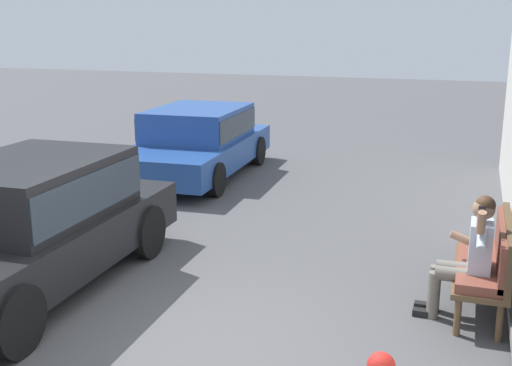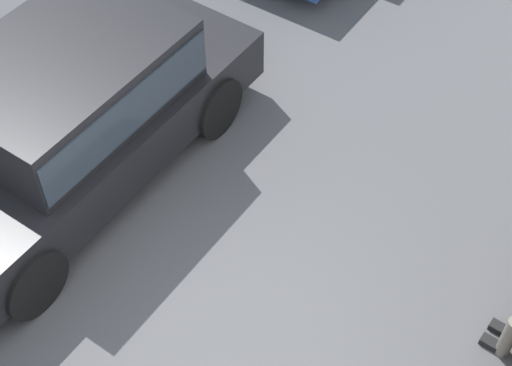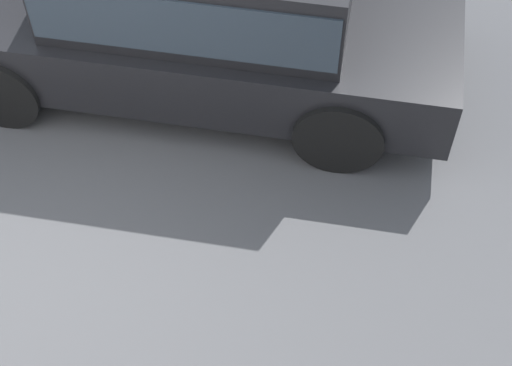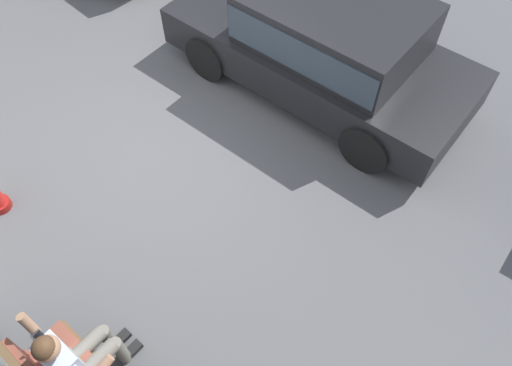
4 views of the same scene
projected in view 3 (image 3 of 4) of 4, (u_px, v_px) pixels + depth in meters
name	position (u px, v px, depth m)	size (l,w,h in m)	color
ground_plane	(40.00, 260.00, 5.61)	(60.00, 60.00, 0.00)	#4C4C4F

